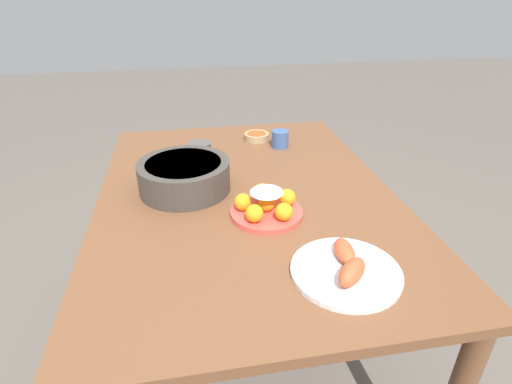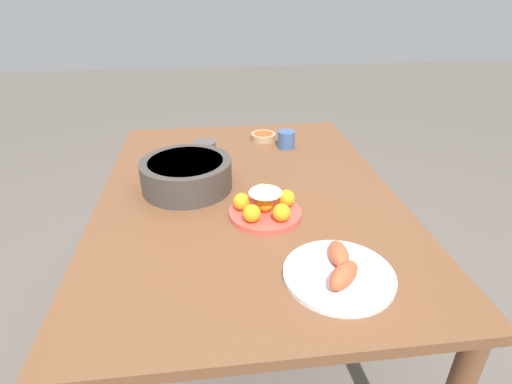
% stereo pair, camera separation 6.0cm
% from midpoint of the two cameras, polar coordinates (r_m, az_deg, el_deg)
% --- Properties ---
extents(ground_plane, '(12.00, 12.00, 0.00)m').
position_cam_midpoint_polar(ground_plane, '(1.83, 0.08, -21.25)').
color(ground_plane, '#5B544C').
extents(dining_table, '(1.36, 0.98, 0.76)m').
position_cam_midpoint_polar(dining_table, '(1.40, 0.10, -3.38)').
color(dining_table, brown).
rests_on(dining_table, ground_plane).
extents(cake_plate, '(0.22, 0.22, 0.09)m').
position_cam_midpoint_polar(cake_plate, '(1.21, 2.72, -2.05)').
color(cake_plate, '#E04C42').
rests_on(cake_plate, dining_table).
extents(serving_bowl, '(0.31, 0.31, 0.10)m').
position_cam_midpoint_polar(serving_bowl, '(1.37, -8.65, 2.60)').
color(serving_bowl, '#3D3833').
rests_on(serving_bowl, dining_table).
extents(sauce_bowl, '(0.11, 0.11, 0.03)m').
position_cam_midpoint_polar(sauce_bowl, '(1.79, 2.05, 7.94)').
color(sauce_bowl, tan).
rests_on(sauce_bowl, dining_table).
extents(seafood_platter, '(0.27, 0.27, 0.07)m').
position_cam_midpoint_polar(seafood_platter, '(1.01, 13.57, -11.11)').
color(seafood_platter, silver).
rests_on(seafood_platter, dining_table).
extents(cup_near, '(0.07, 0.07, 0.07)m').
position_cam_midpoint_polar(cup_near, '(1.71, 5.37, 7.48)').
color(cup_near, '#38568E').
rests_on(cup_near, dining_table).
extents(cup_far, '(0.09, 0.09, 0.08)m').
position_cam_midpoint_polar(cup_far, '(1.58, -6.19, 5.84)').
color(cup_far, '#4C4747').
rests_on(cup_far, dining_table).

